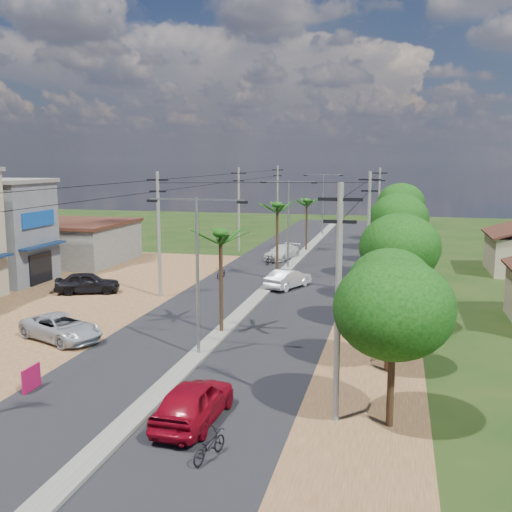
{
  "coord_description": "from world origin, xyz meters",
  "views": [
    {
      "loc": [
        9.52,
        -27.54,
        9.8
      ],
      "look_at": [
        -0.24,
        13.5,
        3.0
      ],
      "focal_mm": 42.0,
      "sensor_mm": 36.0,
      "label": 1
    }
  ],
  "objects_px": {
    "car_silver_mid": "(288,279)",
    "car_white_far": "(282,253)",
    "car_red_near": "(194,402)",
    "car_parked_silver": "(61,328)",
    "moto_rider_east": "(209,447)",
    "roadside_sign": "(31,379)",
    "car_parked_dark": "(88,283)"
  },
  "relations": [
    {
      "from": "moto_rider_east",
      "to": "car_white_far",
      "type": "bearing_deg",
      "value": -66.05
    },
    {
      "from": "car_white_far",
      "to": "moto_rider_east",
      "type": "distance_m",
      "value": 40.26
    },
    {
      "from": "car_parked_dark",
      "to": "roadside_sign",
      "type": "height_order",
      "value": "car_parked_dark"
    },
    {
      "from": "car_silver_mid",
      "to": "roadside_sign",
      "type": "relative_size",
      "value": 3.44
    },
    {
      "from": "car_white_far",
      "to": "car_parked_silver",
      "type": "height_order",
      "value": "car_white_far"
    },
    {
      "from": "car_red_near",
      "to": "car_white_far",
      "type": "xyz_separation_m",
      "value": [
        -3.84,
        37.38,
        -0.11
      ]
    },
    {
      "from": "car_red_near",
      "to": "car_parked_silver",
      "type": "relative_size",
      "value": 0.95
    },
    {
      "from": "car_silver_mid",
      "to": "car_parked_dark",
      "type": "bearing_deg",
      "value": 43.34
    },
    {
      "from": "car_parked_dark",
      "to": "roadside_sign",
      "type": "bearing_deg",
      "value": -178.91
    },
    {
      "from": "car_white_far",
      "to": "roadside_sign",
      "type": "xyz_separation_m",
      "value": [
        -4.0,
        -35.95,
        -0.18
      ]
    },
    {
      "from": "car_parked_dark",
      "to": "roadside_sign",
      "type": "distance_m",
      "value": 19.09
    },
    {
      "from": "car_silver_mid",
      "to": "car_white_far",
      "type": "xyz_separation_m",
      "value": [
        -3.0,
        13.07,
        -0.02
      ]
    },
    {
      "from": "car_white_far",
      "to": "moto_rider_east",
      "type": "bearing_deg",
      "value": -65.82
    },
    {
      "from": "car_white_far",
      "to": "moto_rider_east",
      "type": "relative_size",
      "value": 2.76
    },
    {
      "from": "car_silver_mid",
      "to": "car_white_far",
      "type": "distance_m",
      "value": 13.41
    },
    {
      "from": "car_red_near",
      "to": "car_parked_silver",
      "type": "xyz_separation_m",
      "value": [
        -10.48,
        8.19,
        -0.11
      ]
    },
    {
      "from": "car_silver_mid",
      "to": "moto_rider_east",
      "type": "relative_size",
      "value": 2.51
    },
    {
      "from": "car_white_far",
      "to": "moto_rider_east",
      "type": "xyz_separation_m",
      "value": [
        5.25,
        -39.91,
        -0.24
      ]
    },
    {
      "from": "car_red_near",
      "to": "car_parked_silver",
      "type": "bearing_deg",
      "value": -35.62
    },
    {
      "from": "car_red_near",
      "to": "moto_rider_east",
      "type": "bearing_deg",
      "value": 121.61
    },
    {
      "from": "car_silver_mid",
      "to": "car_white_far",
      "type": "height_order",
      "value": "car_silver_mid"
    },
    {
      "from": "moto_rider_east",
      "to": "roadside_sign",
      "type": "distance_m",
      "value": 10.07
    },
    {
      "from": "car_silver_mid",
      "to": "roadside_sign",
      "type": "xyz_separation_m",
      "value": [
        -7.0,
        -22.87,
        -0.2
      ]
    },
    {
      "from": "moto_rider_east",
      "to": "roadside_sign",
      "type": "xyz_separation_m",
      "value": [
        -9.25,
        3.97,
        0.07
      ]
    },
    {
      "from": "car_silver_mid",
      "to": "car_parked_dark",
      "type": "xyz_separation_m",
      "value": [
        -14.12,
        -5.16,
        0.06
      ]
    },
    {
      "from": "roadside_sign",
      "to": "car_parked_dark",
      "type": "bearing_deg",
      "value": 111.19
    },
    {
      "from": "moto_rider_east",
      "to": "car_parked_dark",
      "type": "bearing_deg",
      "value": -36.49
    },
    {
      "from": "car_parked_dark",
      "to": "roadside_sign",
      "type": "relative_size",
      "value": 3.58
    },
    {
      "from": "car_red_near",
      "to": "car_white_far",
      "type": "relative_size",
      "value": 0.98
    },
    {
      "from": "car_parked_dark",
      "to": "car_silver_mid",
      "type": "bearing_deg",
      "value": -90.76
    },
    {
      "from": "car_parked_silver",
      "to": "roadside_sign",
      "type": "xyz_separation_m",
      "value": [
        2.64,
        -6.75,
        -0.17
      ]
    },
    {
      "from": "car_parked_silver",
      "to": "roadside_sign",
      "type": "height_order",
      "value": "car_parked_silver"
    }
  ]
}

